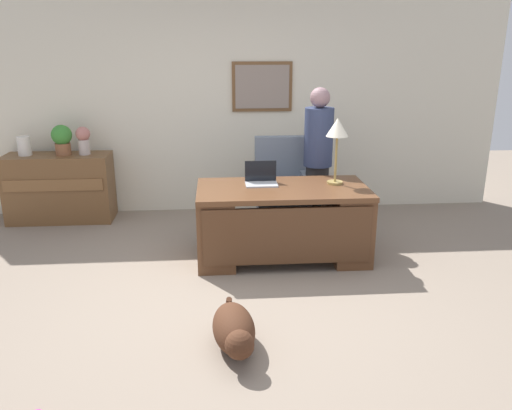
# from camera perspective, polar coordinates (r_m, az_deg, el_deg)

# --- Properties ---
(ground_plane) EXTENTS (12.00, 12.00, 0.00)m
(ground_plane) POSITION_cam_1_polar(r_m,az_deg,el_deg) (4.47, -1.96, -10.43)
(ground_plane) COLOR gray
(back_wall) EXTENTS (7.00, 0.16, 2.70)m
(back_wall) POSITION_cam_1_polar(r_m,az_deg,el_deg) (6.59, -3.08, 11.04)
(back_wall) COLOR beige
(back_wall) RESTS_ON ground_plane
(desk) EXTENTS (1.69, 0.87, 0.74)m
(desk) POSITION_cam_1_polar(r_m,az_deg,el_deg) (5.13, 2.98, -1.76)
(desk) COLOR brown
(desk) RESTS_ON ground_plane
(credenza) EXTENTS (1.25, 0.50, 0.82)m
(credenza) POSITION_cam_1_polar(r_m,az_deg,el_deg) (6.70, -21.04, 1.81)
(credenza) COLOR brown
(credenza) RESTS_ON ground_plane
(armchair) EXTENTS (0.60, 0.59, 1.07)m
(armchair) POSITION_cam_1_polar(r_m,az_deg,el_deg) (5.97, 2.88, 1.82)
(armchair) COLOR slate
(armchair) RESTS_ON ground_plane
(person_standing) EXTENTS (0.32, 0.32, 1.65)m
(person_standing) POSITION_cam_1_polar(r_m,az_deg,el_deg) (5.78, 6.91, 4.98)
(person_standing) COLOR #262323
(person_standing) RESTS_ON ground_plane
(dog_lying) EXTENTS (0.36, 0.73, 0.30)m
(dog_lying) POSITION_cam_1_polar(r_m,az_deg,el_deg) (3.73, -2.43, -13.80)
(dog_lying) COLOR #472819
(dog_lying) RESTS_ON ground_plane
(laptop) EXTENTS (0.32, 0.22, 0.22)m
(laptop) POSITION_cam_1_polar(r_m,az_deg,el_deg) (5.16, 0.57, 2.98)
(laptop) COLOR #B2B5BA
(laptop) RESTS_ON desk
(desk_lamp) EXTENTS (0.22, 0.22, 0.66)m
(desk_lamp) POSITION_cam_1_polar(r_m,az_deg,el_deg) (5.14, 9.06, 8.08)
(desk_lamp) COLOR #9E8447
(desk_lamp) RESTS_ON desk
(vase_with_flowers) EXTENTS (0.17, 0.17, 0.34)m
(vase_with_flowers) POSITION_cam_1_polar(r_m,az_deg,el_deg) (6.49, -18.72, 6.98)
(vase_with_flowers) COLOR #BCADA7
(vase_with_flowers) RESTS_ON credenza
(vase_empty) EXTENTS (0.16, 0.16, 0.23)m
(vase_empty) POSITION_cam_1_polar(r_m,az_deg,el_deg) (6.71, -24.47, 6.02)
(vase_empty) COLOR silver
(vase_empty) RESTS_ON credenza
(potted_plant) EXTENTS (0.24, 0.24, 0.36)m
(potted_plant) POSITION_cam_1_polar(r_m,az_deg,el_deg) (6.55, -20.86, 6.96)
(potted_plant) COLOR brown
(potted_plant) RESTS_ON credenza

